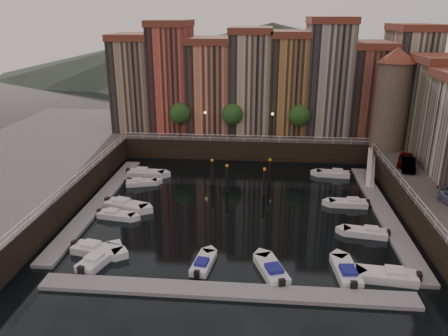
# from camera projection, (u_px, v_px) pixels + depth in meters

# --- Properties ---
(ground) EXTENTS (200.00, 200.00, 0.00)m
(ground) POSITION_uv_depth(u_px,v_px,m) (238.00, 205.00, 50.58)
(ground) COLOR black
(ground) RESTS_ON ground
(quay_far) EXTENTS (80.00, 20.00, 3.00)m
(quay_far) POSITION_uv_depth(u_px,v_px,m) (247.00, 134.00, 74.47)
(quay_far) COLOR black
(quay_far) RESTS_ON ground
(dock_left) EXTENTS (2.00, 28.00, 0.35)m
(dock_left) POSITION_uv_depth(u_px,v_px,m) (99.00, 202.00, 50.95)
(dock_left) COLOR gray
(dock_left) RESTS_ON ground
(dock_right) EXTENTS (2.00, 28.00, 0.35)m
(dock_right) POSITION_uv_depth(u_px,v_px,m) (384.00, 212.00, 48.21)
(dock_right) COLOR gray
(dock_right) RESTS_ON ground
(dock_near) EXTENTS (30.00, 2.00, 0.35)m
(dock_near) POSITION_uv_depth(u_px,v_px,m) (225.00, 291.00, 34.57)
(dock_near) COLOR gray
(dock_near) RESTS_ON ground
(mountains) EXTENTS (145.00, 100.00, 18.00)m
(mountains) POSITION_uv_depth(u_px,v_px,m) (262.00, 53.00, 151.01)
(mountains) COLOR #2D382D
(mountains) RESTS_ON ground
(far_terrace) EXTENTS (48.70, 10.30, 17.50)m
(far_terrace) POSITION_uv_depth(u_px,v_px,m) (269.00, 80.00, 68.68)
(far_terrace) COLOR #9C7D63
(far_terrace) RESTS_ON quay_far
(corner_tower) EXTENTS (5.20, 5.20, 13.80)m
(corner_tower) POSITION_uv_depth(u_px,v_px,m) (392.00, 97.00, 59.08)
(corner_tower) COLOR #6B5B4C
(corner_tower) RESTS_ON quay_right
(promenade_trees) EXTENTS (21.20, 3.20, 5.20)m
(promenade_trees) POSITION_uv_depth(u_px,v_px,m) (237.00, 114.00, 65.56)
(promenade_trees) COLOR black
(promenade_trees) RESTS_ON quay_far
(street_lamps) EXTENTS (10.36, 0.36, 4.18)m
(street_lamps) POSITION_uv_depth(u_px,v_px,m) (239.00, 121.00, 64.83)
(street_lamps) COLOR black
(street_lamps) RESTS_ON quay_far
(railings) EXTENTS (36.08, 34.04, 0.52)m
(railings) POSITION_uv_depth(u_px,v_px,m) (241.00, 160.00, 53.89)
(railings) COLOR white
(railings) RESTS_ON ground
(gangway) EXTENTS (2.78, 8.32, 3.73)m
(gangway) POSITION_uv_depth(u_px,v_px,m) (371.00, 165.00, 57.87)
(gangway) COLOR white
(gangway) RESTS_ON ground
(mooring_pilings) EXTENTS (7.67, 3.93, 3.78)m
(mooring_pilings) POSITION_uv_depth(u_px,v_px,m) (243.00, 176.00, 54.65)
(mooring_pilings) COLOR black
(mooring_pilings) RESTS_ON ground
(boat_left_0) EXTENTS (5.05, 2.65, 1.13)m
(boat_left_0) POSITION_uv_depth(u_px,v_px,m) (96.00, 250.00, 40.21)
(boat_left_0) COLOR silver
(boat_left_0) RESTS_ON ground
(boat_left_1) EXTENTS (4.35, 2.11, 0.98)m
(boat_left_1) POSITION_uv_depth(u_px,v_px,m) (116.00, 215.00, 47.24)
(boat_left_1) COLOR silver
(boat_left_1) RESTS_ON ground
(boat_left_2) EXTENTS (5.36, 3.16, 1.20)m
(boat_left_2) POSITION_uv_depth(u_px,v_px,m) (126.00, 205.00, 49.44)
(boat_left_2) COLOR silver
(boat_left_2) RESTS_ON ground
(boat_left_3) EXTENTS (4.26, 2.56, 0.95)m
(boat_left_3) POSITION_uv_depth(u_px,v_px,m) (141.00, 183.00, 56.31)
(boat_left_3) COLOR silver
(boat_left_3) RESTS_ON ground
(boat_left_4) EXTENTS (5.20, 1.97, 1.19)m
(boat_left_4) POSITION_uv_depth(u_px,v_px,m) (145.00, 173.00, 59.37)
(boat_left_4) COLOR silver
(boat_left_4) RESTS_ON ground
(boat_right_0) EXTENTS (5.26, 2.35, 1.19)m
(boat_right_0) POSITION_uv_depth(u_px,v_px,m) (388.00, 276.00, 36.17)
(boat_right_0) COLOR silver
(boat_right_0) RESTS_ON ground
(boat_right_1) EXTENTS (4.55, 2.23, 1.02)m
(boat_right_1) POSITION_uv_depth(u_px,v_px,m) (366.00, 232.00, 43.45)
(boat_right_1) COLOR silver
(boat_right_1) RESTS_ON ground
(boat_right_3) EXTENTS (4.54, 1.70, 1.04)m
(boat_right_3) POSITION_uv_depth(u_px,v_px,m) (349.00, 203.00, 50.13)
(boat_right_3) COLOR silver
(boat_right_3) RESTS_ON ground
(boat_right_4) EXTENTS (4.71, 2.10, 1.06)m
(boat_right_4) POSITION_uv_depth(u_px,v_px,m) (334.00, 174.00, 59.35)
(boat_right_4) COLOR silver
(boat_right_4) RESTS_ON ground
(boat_near_0) EXTENTS (3.03, 4.98, 1.12)m
(boat_near_0) POSITION_uv_depth(u_px,v_px,m) (98.00, 259.00, 38.70)
(boat_near_0) COLOR silver
(boat_near_0) RESTS_ON ground
(boat_near_1) EXTENTS (2.05, 4.23, 0.95)m
(boat_near_1) POSITION_uv_depth(u_px,v_px,m) (203.00, 263.00, 38.12)
(boat_near_1) COLOR silver
(boat_near_1) RESTS_ON ground
(boat_near_2) EXTENTS (3.22, 4.96, 1.12)m
(boat_near_2) POSITION_uv_depth(u_px,v_px,m) (272.00, 270.00, 37.03)
(boat_near_2) COLOR silver
(boat_near_2) RESTS_ON ground
(boat_near_3) EXTENTS (2.16, 4.94, 1.12)m
(boat_near_3) POSITION_uv_depth(u_px,v_px,m) (346.00, 272.00, 36.80)
(boat_near_3) COLOR silver
(boat_near_3) RESTS_ON ground
(car_a) EXTENTS (3.10, 4.65, 1.47)m
(car_a) POSITION_uv_depth(u_px,v_px,m) (405.00, 160.00, 54.14)
(car_a) COLOR gray
(car_a) RESTS_ON quay_right
(car_b) EXTENTS (2.39, 4.41, 1.38)m
(car_b) POSITION_uv_depth(u_px,v_px,m) (408.00, 165.00, 52.53)
(car_b) COLOR gray
(car_b) RESTS_ON quay_right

